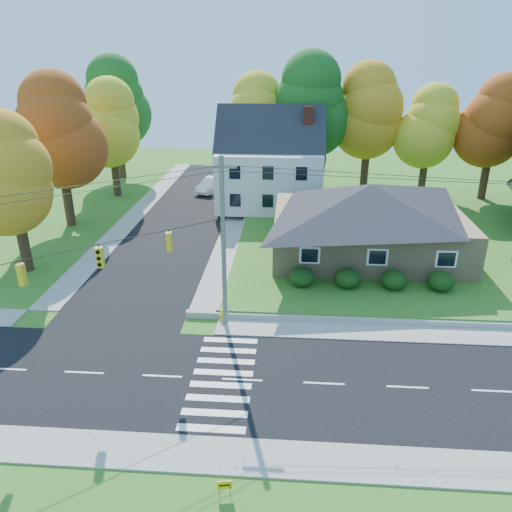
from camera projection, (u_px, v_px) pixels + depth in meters
The scene contains 22 objects.
ground at pixel (242, 380), 24.52m from camera, with size 120.00×120.00×0.00m, color #3D7923.
road_main at pixel (242, 380), 24.52m from camera, with size 90.00×8.00×0.02m, color black.
road_cross at pixel (187, 214), 48.97m from camera, with size 8.00×44.00×0.02m, color black.
sidewalk_north at pixel (251, 327), 29.11m from camera, with size 90.00×2.00×0.08m, color #9C9A90.
sidewalk_south at pixel (230, 456), 19.91m from camera, with size 90.00×2.00×0.08m, color #9C9A90.
lawn at pixel (417, 235), 42.86m from camera, with size 30.00×30.00×0.50m, color #3D7923.
ranch_house at pixel (369, 218), 37.44m from camera, with size 14.60×10.60×5.40m.
colonial_house at pixel (270, 165), 48.50m from camera, with size 10.40×8.40×9.60m.
hedge_row at pixel (371, 279), 32.59m from camera, with size 10.70×1.70×1.27m.
traffic_infrastructure at pixel (241, 274), 23.79m from camera, with size 38.10×10.66×10.00m.
tree_lot_0 at pixel (254, 117), 52.72m from camera, with size 6.72×6.72×12.51m.
tree_lot_1 at pixel (312, 106), 50.89m from camera, with size 7.84×7.84×14.60m.
tree_lot_2 at pixel (370, 112), 51.66m from camera, with size 7.28×7.28×13.56m.
tree_lot_3 at pixel (429, 127), 50.84m from camera, with size 6.16×6.16×11.47m.
tree_lot_4 at pixel (495, 122), 49.26m from camera, with size 6.72×6.72×12.51m.
tree_west_0 at pixel (10, 174), 33.94m from camera, with size 6.16×6.16×11.47m.
tree_west_1 at pixel (58, 132), 42.71m from camera, with size 7.28×7.28×13.56m.
tree_west_2 at pixel (110, 123), 52.09m from camera, with size 6.72×6.72×12.51m.
tree_west_3 at pixel (115, 102), 59.08m from camera, with size 7.84×7.84×14.60m.
white_car at pixel (211, 185), 56.15m from camera, with size 1.69×4.83×1.59m, color white.
fire_hydrant at pixel (222, 315), 29.74m from camera, with size 0.44×0.34×0.77m.
yard_sign at pixel (225, 485), 18.02m from camera, with size 0.55×0.12×0.69m.
Camera 1 is at (2.16, -20.15, 15.11)m, focal length 35.00 mm.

